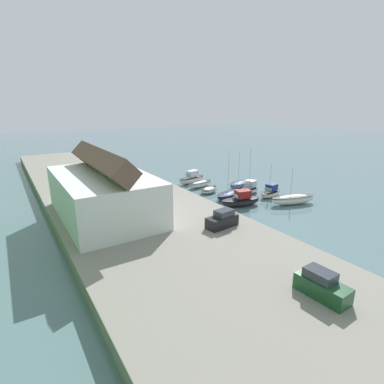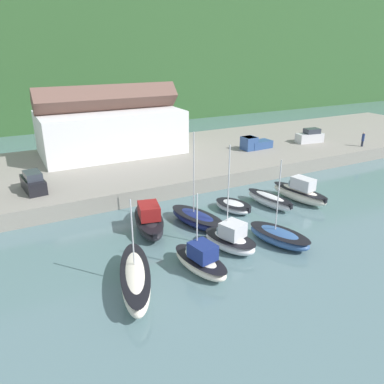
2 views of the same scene
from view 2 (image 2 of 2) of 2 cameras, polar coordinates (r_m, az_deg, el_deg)
name	(u,v)px [view 2 (image 2 of 2)]	position (r m, az deg, el deg)	size (l,w,h in m)	color
ground_plane	(235,238)	(33.64, 6.57, -6.94)	(320.00, 320.00, 0.00)	slate
hillside_backdrop	(57,30)	(106.71, -19.89, 22.15)	(240.00, 55.84, 38.95)	#335B2D
quay_promenade	(145,164)	(51.57, -7.10, 4.29)	(116.81, 22.61, 1.75)	gray
harbor_clubhouse	(111,129)	(54.07, -12.29, 9.38)	(19.32, 10.92, 9.35)	white
moored_boat_0	(149,220)	(34.51, -6.58, -4.32)	(3.87, 7.34, 2.71)	black
moored_boat_1	(197,219)	(35.44, 0.79, -4.07)	(4.19, 6.96, 8.87)	navy
moored_boat_2	(233,206)	(38.60, 6.33, -2.17)	(3.59, 4.72, 1.01)	silver
moored_boat_3	(270,200)	(40.38, 11.73, -1.21)	(2.74, 6.20, 1.28)	silver
moored_boat_4	(300,192)	(42.36, 16.11, -0.06)	(3.26, 7.14, 2.74)	white
moored_boat_5	(135,279)	(26.79, -8.62, -12.93)	(4.33, 8.39, 6.60)	white
moored_boat_6	(201,261)	(28.48, 1.33, -10.43)	(3.14, 5.80, 6.16)	white
moored_boat_7	(230,239)	(31.37, 5.86, -7.21)	(3.90, 5.46, 8.87)	white
moored_boat_8	(279,236)	(33.08, 13.12, -6.62)	(4.10, 6.28, 7.41)	#33568E
parked_car_0	(33,183)	(42.10, -23.03, 1.33)	(2.28, 4.38, 2.16)	black
parked_car_2	(310,136)	(61.95, 17.54, 8.07)	(4.40, 2.35, 2.16)	silver
pickup_truck_1	(254,143)	(55.92, 9.46, 7.31)	(4.82, 2.19, 1.90)	#2D4C84
person_on_quay	(363,139)	(62.09, 24.60, 7.33)	(0.40, 0.40, 2.14)	#232838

